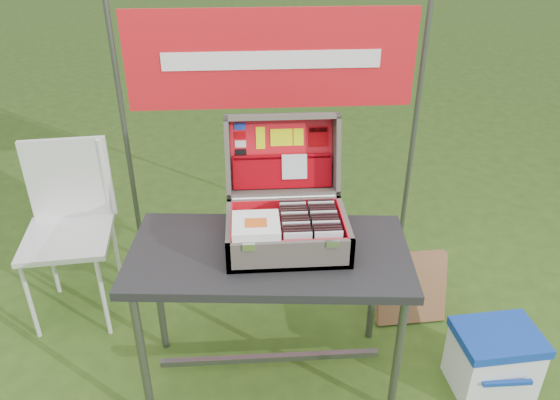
{
  "coord_description": "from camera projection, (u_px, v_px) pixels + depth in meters",
  "views": [
    {
      "loc": [
        -0.15,
        -1.88,
        2.1
      ],
      "look_at": [
        -0.02,
        0.1,
        0.97
      ],
      "focal_mm": 35.0,
      "sensor_mm": 36.0,
      "label": 1
    }
  ],
  "objects": [
    {
      "name": "suitcase_liner_wall_right",
      "position": [
        342.0,
        229.0,
        2.35
      ],
      "size": [
        0.01,
        0.33,
        0.12
      ],
      "primitive_type": "cube",
      "color": "red",
      "rests_on": "suitcase_base_bottom"
    },
    {
      "name": "suitcase_pocket_edge",
      "position": [
        282.0,
        157.0,
        2.51
      ],
      "size": [
        0.45,
        0.02,
        0.02
      ],
      "primitive_type": "cube",
      "rotation": [
        -1.84,
        0.0,
        0.0
      ],
      "color": "#8A0009",
      "rests_on": "suitcase_lid_pocket"
    },
    {
      "name": "cd_left_10",
      "position": [
        293.0,
        220.0,
        2.38
      ],
      "size": [
        0.11,
        0.01,
        0.13
      ],
      "primitive_type": "cube",
      "color": "black",
      "rests_on": "suitcase_liner_floor"
    },
    {
      "name": "suitcase_base_wall_front",
      "position": [
        291.0,
        256.0,
        2.19
      ],
      "size": [
        0.52,
        0.02,
        0.14
      ],
      "primitive_type": "cube",
      "color": "#60564B",
      "rests_on": "table_top"
    },
    {
      "name": "suitcase_lid_back",
      "position": [
        282.0,
        153.0,
        2.54
      ],
      "size": [
        0.52,
        0.12,
        0.36
      ],
      "primitive_type": "cube",
      "rotation": [
        -1.84,
        0.0,
        0.0
      ],
      "color": "#60564B",
      "rests_on": "suitcase_base_wall_back"
    },
    {
      "name": "suitcase_hinge",
      "position": [
        284.0,
        198.0,
        2.46
      ],
      "size": [
        0.47,
        0.02,
        0.02
      ],
      "primitive_type": "cylinder",
      "rotation": [
        0.0,
        1.57,
        0.0
      ],
      "color": "silver",
      "rests_on": "suitcase_base_wall_back"
    },
    {
      "name": "songbook_3",
      "position": [
        256.0,
        225.0,
        2.23
      ],
      "size": [
        0.19,
        0.19,
        0.0
      ],
      "primitive_type": "cube",
      "color": "white",
      "rests_on": "suitcase_base_wall_front"
    },
    {
      "name": "suitcase_lid_pocket",
      "position": [
        282.0,
        172.0,
        2.53
      ],
      "size": [
        0.46,
        0.07,
        0.15
      ],
      "primitive_type": "cube",
      "rotation": [
        -1.84,
        0.0,
        0.0
      ],
      "color": "#8A0009",
      "rests_on": "suitcase_lid_liner"
    },
    {
      "name": "chair_leg_br",
      "position": [
        117.0,
        255.0,
        3.19
      ],
      "size": [
        0.02,
        0.02,
        0.5
      ],
      "primitive_type": "cylinder",
      "color": "silver",
      "rests_on": "ground"
    },
    {
      "name": "lid_card_neon_tall",
      "position": [
        260.0,
        138.0,
        2.5
      ],
      "size": [
        0.04,
        0.03,
        0.1
      ],
      "primitive_type": "cube",
      "rotation": [
        -1.84,
        0.0,
        0.0
      ],
      "color": "#E1ED08",
      "rests_on": "suitcase_lid_liner"
    },
    {
      "name": "suitcase_latch_left",
      "position": [
        249.0,
        247.0,
        2.14
      ],
      "size": [
        0.05,
        0.01,
        0.03
      ],
      "primitive_type": "cube",
      "color": "silver",
      "rests_on": "suitcase_base_wall_front"
    },
    {
      "name": "cd_left_2",
      "position": [
        297.0,
        241.0,
        2.24
      ],
      "size": [
        0.11,
        0.01,
        0.13
      ],
      "primitive_type": "cube",
      "color": "black",
      "rests_on": "suitcase_liner_floor"
    },
    {
      "name": "cooler",
      "position": [
        493.0,
        360.0,
        2.58
      ],
      "size": [
        0.4,
        0.32,
        0.34
      ],
      "primitive_type": null,
      "rotation": [
        0.0,
        0.0,
        0.07
      ],
      "color": "white",
      "rests_on": "ground"
    },
    {
      "name": "suitcase_liner_floor",
      "position": [
        287.0,
        242.0,
        2.36
      ],
      "size": [
        0.48,
        0.33,
        0.01
      ],
      "primitive_type": "cube",
      "color": "red",
      "rests_on": "suitcase_base_bottom"
    },
    {
      "name": "table_leg_bl",
      "position": [
        159.0,
        293.0,
        2.72
      ],
      "size": [
        0.04,
        0.04,
        0.71
      ],
      "primitive_type": "cylinder",
      "color": "#59595B",
      "rests_on": "ground"
    },
    {
      "name": "chair_leg_bl",
      "position": [
        51.0,
        257.0,
        3.16
      ],
      "size": [
        0.02,
        0.02,
        0.5
      ],
      "primitive_type": "cylinder",
      "color": "silver",
      "rests_on": "ground"
    },
    {
      "name": "suitcase_liner_wall_left",
      "position": [
        232.0,
        233.0,
        2.32
      ],
      "size": [
        0.01,
        0.33,
        0.12
      ],
      "primitive_type": "cube",
      "color": "red",
      "rests_on": "suitcase_base_bottom"
    },
    {
      "name": "suitcase_lid_liner",
      "position": [
        282.0,
        153.0,
        2.53
      ],
      "size": [
        0.47,
        0.09,
        0.31
      ],
      "primitive_type": "cube",
      "rotation": [
        -1.84,
        0.0,
        0.0
      ],
      "color": "red",
      "rests_on": "suitcase_lid_back"
    },
    {
      "name": "table_top",
      "position": [
        269.0,
        254.0,
        2.35
      ],
      "size": [
        1.26,
        0.71,
        0.04
      ],
      "primitive_type": "cube",
      "rotation": [
        0.0,
        0.0,
        -0.09
      ],
      "color": "#2A2A2C",
      "rests_on": "ground"
    },
    {
      "name": "chair_upright_left",
      "position": [
        34.0,
        182.0,
        2.95
      ],
      "size": [
        0.02,
        0.02,
        0.47
      ],
      "primitive_type": "cylinder",
      "color": "silver",
      "rests_on": "chair_seat"
    },
    {
      "name": "lid_sticker_band_bar",
      "position": [
        318.0,
        130.0,
        2.51
      ],
      "size": [
        0.08,
        0.01,
        0.02
      ],
      "primitive_type": "cube",
      "rotation": [
        -1.84,
        0.0,
        0.0
      ],
      "color": "black",
      "rests_on": "suitcase_lid_liner"
    },
    {
      "name": "cd_left_9",
      "position": [
        294.0,
        223.0,
        2.37
      ],
      "size": [
        0.11,
        0.01,
        0.13
      ],
      "primitive_type": "cube",
      "color": "black",
      "rests_on": "suitcase_liner_floor"
    },
    {
      "name": "table",
      "position": [
        270.0,
        317.0,
        2.53
      ],
      "size": [
        1.26,
        0.71,
        0.75
      ],
      "primitive_type": null,
      "rotation": [
        0.0,
        0.0,
        -0.09
      ],
      "color": "#2A2A2C",
      "rests_on": "ground"
    },
    {
      "name": "chair_backrest",
      "position": [
        69.0,
        179.0,
        2.95
      ],
      "size": [
        0.45,
        0.07,
        0.47
      ],
      "primitive_type": "cube",
      "rotation": [
        0.0,
        0.0,
        0.09
      ],
      "color": "silver",
      "rests_on": "chair_seat"
    },
    {
      "name": "cooler_handle",
      "position": [
        508.0,
        383.0,
        2.44
      ],
      "size": [
        0.23,
        0.02,
        0.02
      ],
      "primitive_type": "cube",
      "color": "#10379D",
      "rests_on": "cooler_body"
    },
    {
      "name": "songbook_0",
      "position": [
        256.0,
        228.0,
        2.23
      ],
      "size": [
        0.19,
        0.19,
        0.0
      ],
      "primitive_type": "cube",
      "color": "white",
      "rests_on": "suitcase_base_wall_front"
    },
    {
      "name": "suitcase_lid_rim_left",
      "position": [
        228.0,
        156.0,
        2.47
      ],
      "size": [
        0.02,
        0.23,
        0.39
      ],
      "primitive_type": "cube",
      "rotation": [
        -1.84,
        0.0,
        0.0
      ],
      "color": "#60564B",
      "rests_on": "suitcase_lid_back"
    },
    {
      "name": "suitcase_liner_wall_front",
      "position": [
        290.0,
        252.0,
        2.19
      ],
      "size": [
        0.48,
        0.01,
        0.12
      ],
      "primitive_type": "cube",
      "color": "red",
      "rests_on": "suitcase_base_bottom"
    },
    {
      "name": "cd_right_6",
      "position": [
        324.0,
        229.0,
        2.32
      ],
      "size": [
        0.11,
        0.01,
        0.13
      ],
      "primitive_type": "cube",
      "color": "black",
      "rests_on": "suitcase_liner_floor"
    },
    {
      "name": "chair_leg_fl",
      "position": [
        29.0,
        300.0,
        2.84
      ],
      "size": [
        0.02,
        0.02,
        0.5
      ],
      "primitive_type": "cylinder",
      "color": "silver",
      "rests_on": "ground"
    },
    {
      "name": "chair_leg_fr",
      "position": [
        103.0,
        297.0,
        2.86
      ],
      "size": [
        0.02,
        0.02,
        0.5
      ],
      "primitive_type": "cylinder",
      "color": "silver",
      "rests_on": "ground"
    },
    {
      "name": "lid_card_neon_small",
      "position": [
        299.0,
        137.0,
        2.51
      ],
      "size": [
        0.05,
        0.02,
        0.08
      ],
      "primitive_type": "cube",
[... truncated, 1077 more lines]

